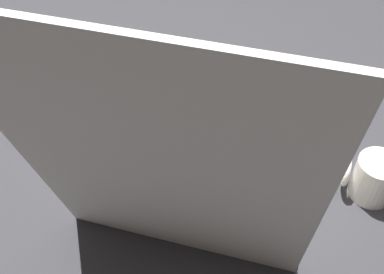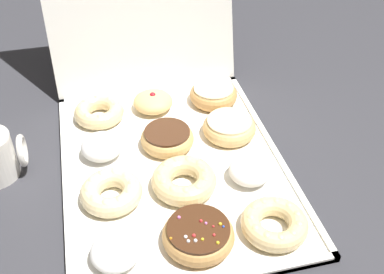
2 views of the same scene
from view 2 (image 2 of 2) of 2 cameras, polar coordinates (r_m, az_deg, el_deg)
ground_plane at (r=0.94m, az=-2.21°, el=-3.92°), size 3.00×3.00×0.00m
donut_box at (r=0.94m, az=-2.22°, el=-3.68°), size 0.44×0.57×0.01m
powdered_filled_donut_0 at (r=0.78m, az=-9.32°, el=-13.60°), size 0.08×0.08×0.04m
sprinkle_donut_1 at (r=0.79m, az=0.76°, el=-11.84°), size 0.12×0.12×0.04m
cruller_donut_2 at (r=0.82m, az=10.01°, el=-10.32°), size 0.12×0.12×0.04m
cruller_donut_3 at (r=0.87m, az=-9.82°, el=-6.59°), size 0.11×0.11×0.04m
cruller_donut_4 at (r=0.88m, az=-0.98°, el=-5.24°), size 0.12×0.12×0.04m
powdered_filled_donut_5 at (r=0.90m, az=7.04°, el=-4.08°), size 0.08×0.08×0.04m
powdered_filled_donut_6 at (r=0.96m, az=-10.95°, el=-1.14°), size 0.08×0.08×0.05m
chocolate_frosted_donut_7 at (r=0.97m, az=-3.13°, el=-0.13°), size 0.11×0.11×0.04m
glazed_ring_donut_8 at (r=1.00m, az=4.56°, el=1.22°), size 0.11×0.11×0.04m
cruller_donut_9 at (r=1.07m, az=-11.26°, el=3.05°), size 0.11×0.11×0.04m
jelly_filled_donut_10 at (r=1.08m, az=-4.77°, el=4.32°), size 0.09×0.09×0.04m
glazed_ring_donut_11 at (r=1.10m, az=2.63°, el=5.22°), size 0.11×0.11×0.04m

